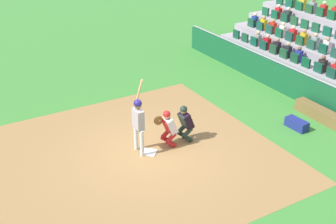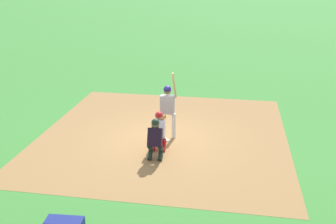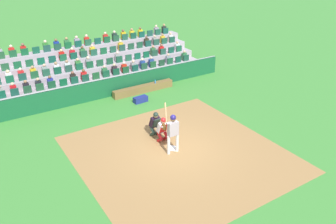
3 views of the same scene
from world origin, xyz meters
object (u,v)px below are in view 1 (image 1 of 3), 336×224
object	(u,v)px
home_plate_marker	(149,152)
catcher_crouching	(168,126)
home_plate_umpire	(185,121)
batter_at_plate	(138,120)
equipment_duffel_bag	(297,124)

from	to	relation	value
home_plate_marker	catcher_crouching	world-z (taller)	catcher_crouching
catcher_crouching	home_plate_umpire	size ratio (longest dim) A/B	1.00
home_plate_marker	batter_at_plate	size ratio (longest dim) A/B	0.19
home_plate_umpire	equipment_duffel_bag	distance (m)	4.02
home_plate_marker	home_plate_umpire	xyz separation A→B (m)	(0.09, -1.37, 0.69)
home_plate_marker	equipment_duffel_bag	bearing A→B (deg)	-102.76
batter_at_plate	home_plate_marker	bearing A→B (deg)	-125.17
batter_at_plate	catcher_crouching	world-z (taller)	batter_at_plate
home_plate_marker	batter_at_plate	distance (m)	1.18
catcher_crouching	batter_at_plate	bearing A→B (deg)	83.96
batter_at_plate	catcher_crouching	size ratio (longest dim) A/B	1.82
batter_at_plate	equipment_duffel_bag	xyz separation A→B (m)	(-1.35, -5.41, -0.99)
catcher_crouching	home_plate_marker	bearing A→B (deg)	96.05
batter_at_plate	equipment_duffel_bag	distance (m)	5.67
batter_at_plate	home_plate_umpire	xyz separation A→B (m)	(-0.09, -1.63, -0.45)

